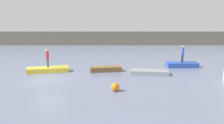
{
  "coord_description": "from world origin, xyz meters",
  "views": [
    {
      "loc": [
        5.5,
        -18.84,
        5.09
      ],
      "look_at": [
        5.57,
        3.46,
        0.84
      ],
      "focal_mm": 36.61,
      "sensor_mm": 36.0,
      "label": 1
    }
  ],
  "objects_px": {
    "rowboat_yellow": "(47,70)",
    "person_blue_shirt": "(182,53)",
    "rowboat_grey": "(149,72)",
    "rowboat_brown": "(105,69)",
    "rowboat_blue": "(181,65)",
    "mooring_buoy": "(115,87)",
    "person_red_shirt": "(47,57)"
  },
  "relations": [
    {
      "from": "rowboat_grey",
      "to": "rowboat_blue",
      "type": "distance_m",
      "value": 5.13
    },
    {
      "from": "rowboat_brown",
      "to": "rowboat_blue",
      "type": "distance_m",
      "value": 8.34
    },
    {
      "from": "rowboat_yellow",
      "to": "rowboat_blue",
      "type": "distance_m",
      "value": 13.85
    },
    {
      "from": "rowboat_blue",
      "to": "person_red_shirt",
      "type": "relative_size",
      "value": 1.81
    },
    {
      "from": "rowboat_grey",
      "to": "rowboat_brown",
      "type": "bearing_deg",
      "value": 170.81
    },
    {
      "from": "rowboat_yellow",
      "to": "rowboat_grey",
      "type": "relative_size",
      "value": 1.14
    },
    {
      "from": "rowboat_grey",
      "to": "person_blue_shirt",
      "type": "distance_m",
      "value": 5.29
    },
    {
      "from": "rowboat_blue",
      "to": "person_red_shirt",
      "type": "distance_m",
      "value": 13.9
    },
    {
      "from": "rowboat_grey",
      "to": "person_red_shirt",
      "type": "relative_size",
      "value": 1.91
    },
    {
      "from": "rowboat_yellow",
      "to": "rowboat_blue",
      "type": "xyz_separation_m",
      "value": [
        13.67,
        2.26,
        0.03
      ]
    },
    {
      "from": "rowboat_grey",
      "to": "mooring_buoy",
      "type": "bearing_deg",
      "value": -115.52
    },
    {
      "from": "rowboat_blue",
      "to": "person_blue_shirt",
      "type": "distance_m",
      "value": 1.25
    },
    {
      "from": "rowboat_grey",
      "to": "person_red_shirt",
      "type": "xyz_separation_m",
      "value": [
        -9.69,
        0.98,
        1.27
      ]
    },
    {
      "from": "rowboat_brown",
      "to": "person_red_shirt",
      "type": "height_order",
      "value": "person_red_shirt"
    },
    {
      "from": "rowboat_yellow",
      "to": "person_red_shirt",
      "type": "xyz_separation_m",
      "value": [
        0.0,
        -0.0,
        1.23
      ]
    },
    {
      "from": "rowboat_yellow",
      "to": "mooring_buoy",
      "type": "xyz_separation_m",
      "value": [
        6.43,
        -5.98,
        0.08
      ]
    },
    {
      "from": "rowboat_brown",
      "to": "rowboat_blue",
      "type": "height_order",
      "value": "rowboat_blue"
    },
    {
      "from": "rowboat_yellow",
      "to": "person_blue_shirt",
      "type": "distance_m",
      "value": 13.91
    },
    {
      "from": "rowboat_brown",
      "to": "mooring_buoy",
      "type": "distance_m",
      "value": 6.3
    },
    {
      "from": "rowboat_yellow",
      "to": "rowboat_grey",
      "type": "height_order",
      "value": "rowboat_yellow"
    },
    {
      "from": "rowboat_yellow",
      "to": "rowboat_brown",
      "type": "xyz_separation_m",
      "value": [
        5.57,
        0.26,
        0.01
      ]
    },
    {
      "from": "rowboat_brown",
      "to": "rowboat_grey",
      "type": "distance_m",
      "value": 4.3
    },
    {
      "from": "rowboat_yellow",
      "to": "rowboat_grey",
      "type": "xyz_separation_m",
      "value": [
        9.69,
        -0.98,
        -0.03
      ]
    },
    {
      "from": "rowboat_brown",
      "to": "person_red_shirt",
      "type": "distance_m",
      "value": 5.71
    },
    {
      "from": "rowboat_yellow",
      "to": "person_blue_shirt",
      "type": "xyz_separation_m",
      "value": [
        13.67,
        2.26,
        1.28
      ]
    },
    {
      "from": "rowboat_grey",
      "to": "person_red_shirt",
      "type": "bearing_deg",
      "value": -178.2
    },
    {
      "from": "rowboat_grey",
      "to": "mooring_buoy",
      "type": "distance_m",
      "value": 5.97
    },
    {
      "from": "rowboat_brown",
      "to": "mooring_buoy",
      "type": "height_order",
      "value": "mooring_buoy"
    },
    {
      "from": "rowboat_blue",
      "to": "mooring_buoy",
      "type": "bearing_deg",
      "value": -133.04
    },
    {
      "from": "rowboat_brown",
      "to": "person_blue_shirt",
      "type": "relative_size",
      "value": 1.69
    },
    {
      "from": "rowboat_brown",
      "to": "rowboat_blue",
      "type": "bearing_deg",
      "value": 4.63
    },
    {
      "from": "rowboat_yellow",
      "to": "person_blue_shirt",
      "type": "bearing_deg",
      "value": -2.71
    }
  ]
}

